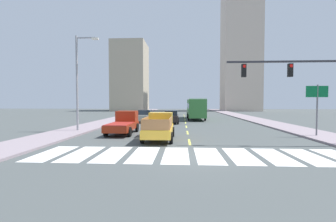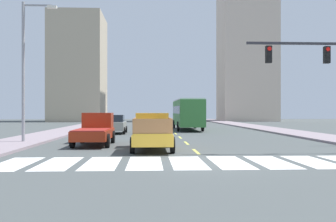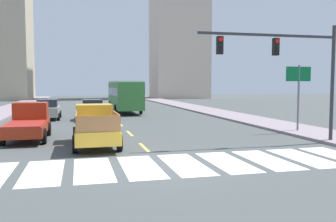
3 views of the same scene
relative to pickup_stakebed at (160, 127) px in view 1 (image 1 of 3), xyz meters
The scene contains 30 objects.
ground_plane 5.81m from the pickup_stakebed, 67.06° to the right, with size 160.00×160.00×0.00m, color #464B4B.
sidewalk_right 18.26m from the pickup_stakebed, 44.20° to the left, with size 3.60×110.00×0.15m, color gray.
sidewalk_left 15.38m from the pickup_stakebed, 124.09° to the left, with size 3.60×110.00×0.15m, color gray.
crosswalk_stripe_0 7.65m from the pickup_stakebed, 135.93° to the right, with size 1.34×3.88×0.01m, color white.
crosswalk_stripe_1 6.54m from the pickup_stakebed, 125.36° to the right, with size 1.34×3.88×0.01m, color white.
crosswalk_stripe_2 5.74m from the pickup_stakebed, 111.10° to the right, with size 1.34×3.88×0.01m, color white.
crosswalk_stripe_3 5.37m from the pickup_stakebed, 93.56° to the right, with size 1.34×3.88×0.01m, color white.
crosswalk_stripe_4 5.54m from the pickup_stakebed, 75.35° to the right, with size 1.34×3.88×0.01m, color white.
crosswalk_stripe_5 6.19m from the pickup_stakebed, 59.67° to the right, with size 1.34×3.88×0.01m, color white.
crosswalk_stripe_6 7.20m from the pickup_stakebed, 47.74° to the right, with size 1.34×3.88×0.01m, color white.
crosswalk_stripe_7 8.43m from the pickup_stakebed, 39.06° to the right, with size 1.34×3.88×0.01m, color white.
crosswalk_stripe_8 9.81m from the pickup_stakebed, 32.73° to the right, with size 1.34×3.88×0.01m, color white.
lane_dash_0 2.74m from the pickup_stakebed, 29.81° to the right, with size 0.16×2.40×0.01m, color #D2D051.
lane_dash_1 4.44m from the pickup_stakebed, 59.00° to the left, with size 0.16×2.40×0.01m, color #D2D051.
lane_dash_2 9.05m from the pickup_stakebed, 75.62° to the left, with size 0.16×2.40×0.01m, color #D2D051.
lane_dash_3 13.93m from the pickup_stakebed, 80.75° to the left, with size 0.16×2.40×0.01m, color #D2D051.
lane_dash_4 18.88m from the pickup_stakebed, 83.19° to the left, with size 0.16×2.40×0.01m, color #D2D051.
lane_dash_5 23.84m from the pickup_stakebed, 84.62° to the left, with size 0.16×2.40×0.01m, color #D2D051.
lane_dash_6 28.82m from the pickup_stakebed, 85.55° to the left, with size 0.16×2.40×0.01m, color #D2D051.
lane_dash_7 33.81m from the pickup_stakebed, 86.21° to the left, with size 0.16×2.40×0.01m, color #D2D051.
pickup_stakebed is the anchor object (origin of this frame).
pickup_dark 4.59m from the pickup_stakebed, 139.75° to the left, with size 2.18×5.20×1.96m.
city_bus 20.69m from the pickup_stakebed, 78.86° to the left, with size 2.72×10.80×3.32m.
sedan_near_right 12.82m from the pickup_stakebed, 88.48° to the left, with size 2.02×4.40×1.72m.
sedan_far 14.46m from the pickup_stakebed, 103.25° to the left, with size 2.02×4.40×1.72m.
traffic_signal_gantry 10.37m from the pickup_stakebed, 13.27° to the right, with size 7.38×0.27×6.00m.
direction_sign_green 12.72m from the pickup_stakebed, ahead, with size 1.70×0.12×4.20m.
streetlight_left 9.72m from the pickup_stakebed, 154.67° to the left, with size 2.20×0.28×9.00m.
tower_tall_centre 63.24m from the pickup_stakebed, 70.28° to the left, with size 11.02×9.54×45.78m, color beige.
block_mid_left 57.90m from the pickup_stakebed, 104.68° to the left, with size 10.11×12.00×21.27m, color tan.
Camera 1 is at (-0.58, -12.21, 2.84)m, focal length 24.69 mm.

